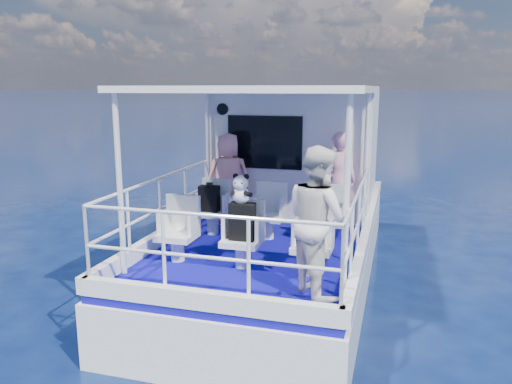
{
  "coord_description": "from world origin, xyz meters",
  "views": [
    {
      "loc": [
        1.85,
        -6.89,
        3.15
      ],
      "look_at": [
        -0.02,
        -0.4,
        1.74
      ],
      "focal_mm": 35.0,
      "sensor_mm": 36.0,
      "label": 1
    }
  ],
  "objects_px": {
    "passenger_port_fwd": "(228,178)",
    "passenger_stbd_aft": "(318,221)",
    "backpack_center": "(242,222)",
    "panda": "(241,189)"
  },
  "relations": [
    {
      "from": "passenger_stbd_aft",
      "to": "backpack_center",
      "type": "bearing_deg",
      "value": 26.38
    },
    {
      "from": "passenger_stbd_aft",
      "to": "backpack_center",
      "type": "distance_m",
      "value": 1.16
    },
    {
      "from": "passenger_port_fwd",
      "to": "passenger_stbd_aft",
      "type": "xyz_separation_m",
      "value": [
        1.94,
        -2.57,
        0.07
      ]
    },
    {
      "from": "passenger_stbd_aft",
      "to": "panda",
      "type": "xyz_separation_m",
      "value": [
        -1.05,
        0.49,
        0.21
      ]
    },
    {
      "from": "backpack_center",
      "to": "passenger_port_fwd",
      "type": "bearing_deg",
      "value": 113.57
    },
    {
      "from": "passenger_stbd_aft",
      "to": "panda",
      "type": "bearing_deg",
      "value": 26.76
    },
    {
      "from": "passenger_port_fwd",
      "to": "passenger_stbd_aft",
      "type": "relative_size",
      "value": 0.92
    },
    {
      "from": "panda",
      "to": "backpack_center",
      "type": "bearing_deg",
      "value": 5.59
    },
    {
      "from": "panda",
      "to": "passenger_stbd_aft",
      "type": "bearing_deg",
      "value": -25.31
    },
    {
      "from": "backpack_center",
      "to": "passenger_stbd_aft",
      "type": "bearing_deg",
      "value": -25.7
    }
  ]
}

